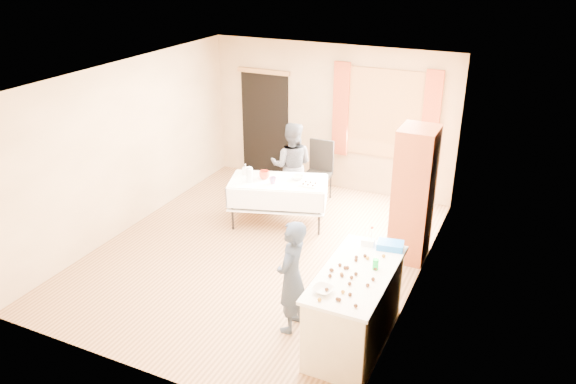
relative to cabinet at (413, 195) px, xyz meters
The scene contains 29 objects.
floor 2.36m from the cabinet, 157.90° to the right, with size 4.50×5.50×0.02m, color #9E7047.
ceiling 2.70m from the cabinet, 157.90° to the right, with size 4.50×5.50×0.02m, color white.
wall_back 2.81m from the cabinet, 135.55° to the left, with size 4.50×0.02×2.60m, color tan.
wall_front 4.10m from the cabinet, 119.15° to the right, with size 4.50×0.02×2.60m, color tan.
wall_left 4.34m from the cabinet, 169.24° to the right, with size 0.02×5.50×2.60m, color tan.
wall_right 0.91m from the cabinet, 71.52° to the right, with size 0.02×5.50×2.60m, color tan.
window_frame 2.22m from the cabinet, 117.37° to the left, with size 1.32×0.06×1.52m, color olive.
window_pane 2.21m from the cabinet, 117.56° to the left, with size 1.20×0.02×1.40m, color white.
curtain_left 2.62m from the cabinet, 133.55° to the left, with size 0.28×0.06×1.65m, color #9A3A1F.
curtain_right 1.95m from the cabinet, 96.43° to the left, with size 0.28×0.06×1.65m, color #9A3A1F.
doorway 3.81m from the cabinet, 149.71° to the left, with size 0.95×0.04×2.00m, color black.
door_lintel 3.94m from the cabinet, 150.10° to the left, with size 1.05×0.06×0.08m, color olive.
cabinet is the anchor object (origin of this frame).
counter 2.20m from the cabinet, 92.68° to the right, with size 0.74×1.56×0.91m.
party_table 2.22m from the cabinet, behind, with size 1.68×1.20×0.75m.
chair 2.38m from the cabinet, 147.23° to the left, with size 0.45×0.45×1.06m.
girl 2.38m from the cabinet, 110.78° to the right, with size 0.35×0.52×1.38m, color #212B3F.
woman 2.39m from the cabinet, 159.87° to the left, with size 0.86×0.75×1.49m, color black.
soda_can 2.00m from the cabinet, 88.20° to the right, with size 0.07×0.07×0.12m, color #0A9929.
mixing_bowl 2.66m from the cabinet, 96.27° to the right, with size 0.25×0.25×0.05m, color white.
foam_block 1.54m from the cabinet, 96.41° to the right, with size 0.15×0.10×0.08m, color white.
blue_basket 1.49m from the cabinet, 86.70° to the right, with size 0.30×0.20×0.08m, color blue.
pitcher 2.53m from the cabinet, behind, with size 0.11×0.11×0.22m, color silver.
cup_red 2.38m from the cabinet, behind, with size 0.23×0.23×0.13m, color red.
cup_rainbow 2.18m from the cabinet, behind, with size 0.12×0.12×0.10m, color red.
small_bowl 1.92m from the cabinet, behind, with size 0.23×0.23×0.06m, color white.
pastry_tray 1.65m from the cabinet, behind, with size 0.28×0.20×0.02m, color white.
bottle 2.74m from the cabinet, behind, with size 0.08×0.09×0.18m, color white.
cake_balls 2.29m from the cabinet, 93.31° to the right, with size 0.51×1.13×0.04m.
Camera 1 is at (3.40, -6.33, 4.16)m, focal length 35.00 mm.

